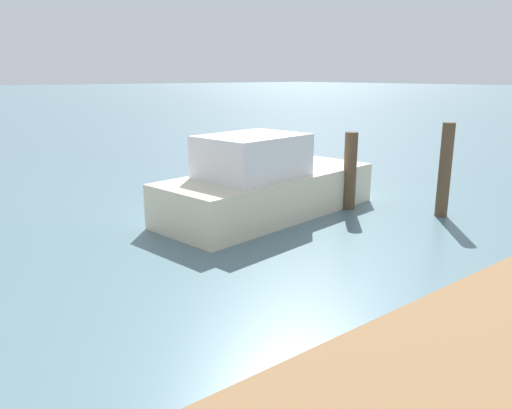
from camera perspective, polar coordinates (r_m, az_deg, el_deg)
name	(u,v)px	position (r m, az deg, el deg)	size (l,w,h in m)	color
ground_plane	(39,202)	(13.64, -23.47, 0.28)	(300.00, 300.00, 0.00)	slate
dock_piling_0	(350,171)	(11.87, 10.65, 3.75)	(0.30, 0.30, 1.81)	brown
dock_piling_4	(445,170)	(11.79, 20.71, 3.66)	(0.27, 0.27, 2.09)	brown
moored_boat_1	(265,185)	(11.21, 1.07, 2.25)	(5.55, 2.75, 1.85)	beige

